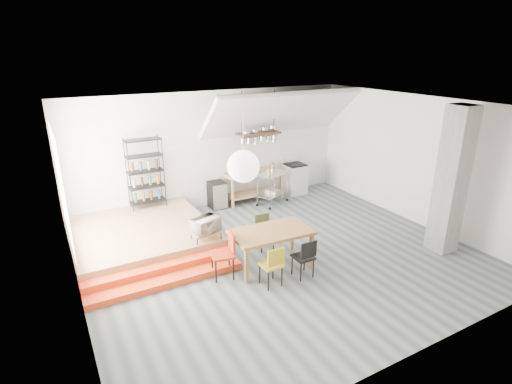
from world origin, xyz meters
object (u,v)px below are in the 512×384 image
stove (294,178)px  rolling_cart (273,184)px  dining_table (271,234)px  mini_fridge (217,195)px

stove → rolling_cart: stove is taller
rolling_cart → dining_table: bearing=-145.4°
stove → dining_table: (-2.89, -3.42, 0.21)m
dining_table → rolling_cart: 3.48m
dining_table → stove: bearing=52.5°
dining_table → mini_fridge: size_ratio=2.20×
stove → mini_fridge: stove is taller
rolling_cart → mini_fridge: bearing=138.0°
stove → dining_table: size_ratio=0.70×
rolling_cart → mini_fridge: (-1.51, 0.50, -0.22)m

